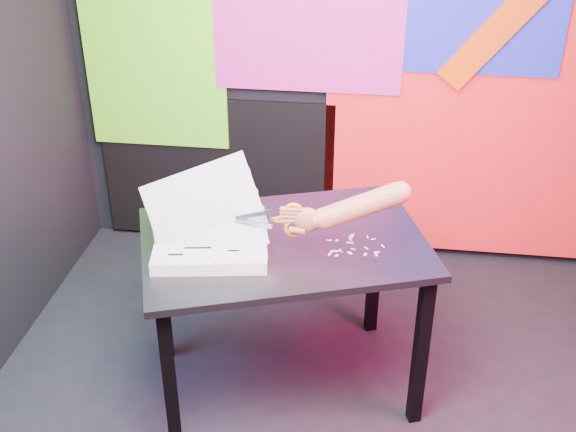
# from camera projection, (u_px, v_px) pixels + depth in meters

# --- Properties ---
(room) EXTENTS (3.01, 3.01, 2.71)m
(room) POSITION_uv_depth(u_px,v_px,m) (337.00, 132.00, 2.23)
(room) COLOR black
(room) RESTS_ON ground
(backdrop) EXTENTS (2.88, 0.05, 2.08)m
(backdrop) POSITION_uv_depth(u_px,v_px,m) (368.00, 92.00, 3.68)
(backdrop) COLOR red
(backdrop) RESTS_ON ground
(work_table) EXTENTS (1.28, 1.05, 0.75)m
(work_table) POSITION_uv_depth(u_px,v_px,m) (284.00, 261.00, 2.87)
(work_table) COLOR black
(work_table) RESTS_ON ground
(printout_stack) EXTENTS (0.51, 0.37, 0.39)m
(printout_stack) POSITION_uv_depth(u_px,v_px,m) (211.00, 245.00, 2.72)
(printout_stack) COLOR beige
(printout_stack) RESTS_ON work_table
(scissors) EXTENTS (0.25, 0.03, 0.14)m
(scissors) POSITION_uv_depth(u_px,v_px,m) (289.00, 220.00, 2.65)
(scissors) COLOR silver
(scissors) RESTS_ON printout_stack
(hand_forearm) EXTENTS (0.46, 0.11, 0.22)m
(hand_forearm) POSITION_uv_depth(u_px,v_px,m) (351.00, 208.00, 2.61)
(hand_forearm) COLOR brown
(hand_forearm) RESTS_ON work_table
(paper_clippings) EXTENTS (0.23, 0.18, 0.00)m
(paper_clippings) POSITION_uv_depth(u_px,v_px,m) (352.00, 246.00, 2.77)
(paper_clippings) COLOR silver
(paper_clippings) RESTS_ON work_table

